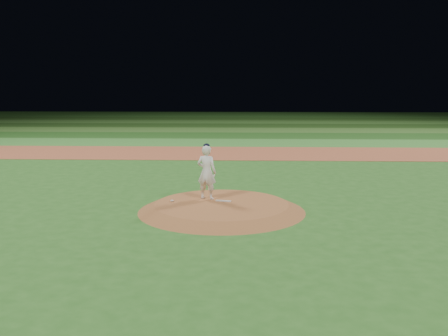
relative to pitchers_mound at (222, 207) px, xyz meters
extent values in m
plane|color=#28601F|center=(0.00, 0.00, -0.12)|extent=(120.00, 120.00, 0.00)
cube|color=#9E4F31|center=(0.00, 14.00, -0.12)|extent=(70.00, 6.00, 0.02)
cube|color=#367D2D|center=(0.00, 19.50, -0.12)|extent=(70.00, 5.00, 0.02)
cube|color=#1E4C18|center=(0.00, 24.50, -0.12)|extent=(70.00, 5.00, 0.02)
cube|color=#366625|center=(0.00, 29.50, -0.12)|extent=(70.00, 5.00, 0.02)
cube|color=#1D3F14|center=(0.00, 34.50, -0.12)|extent=(70.00, 5.00, 0.02)
cube|color=#336424|center=(0.00, 39.50, -0.12)|extent=(70.00, 5.00, 0.02)
cube|color=#224A18|center=(0.00, 44.50, -0.12)|extent=(70.00, 5.00, 0.02)
cone|color=#97592E|center=(0.00, 0.00, 0.00)|extent=(5.50, 5.50, 0.25)
cube|color=silver|center=(0.05, 0.31, 0.14)|extent=(0.54, 0.23, 0.03)
ellipsoid|color=beige|center=(-1.67, 0.18, 0.16)|extent=(0.12, 0.12, 0.07)
imported|color=white|center=(-0.54, 0.63, 1.06)|extent=(0.79, 0.64, 1.86)
ellipsoid|color=black|center=(-0.54, 0.63, 1.97)|extent=(0.22, 0.22, 0.15)
camera|label=1|loc=(0.70, -16.00, 4.00)|focal=40.00mm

